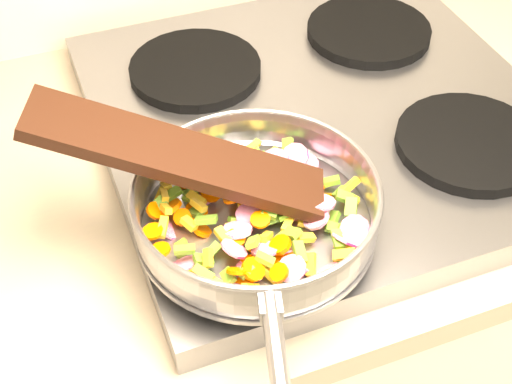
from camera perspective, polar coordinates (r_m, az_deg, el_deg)
name	(u,v)px	position (r m, az deg, el deg)	size (l,w,h in m)	color
cooktop	(323,120)	(1.00, 5.39, 5.78)	(0.60, 0.60, 0.04)	#939399
grate_fl	(267,199)	(0.84, 0.87, -0.53)	(0.19, 0.19, 0.02)	black
grate_fr	(470,143)	(0.95, 16.73, 3.80)	(0.19, 0.19, 0.02)	black
grate_bl	(195,69)	(1.04, -4.88, 9.78)	(0.19, 0.19, 0.02)	black
grate_br	(369,31)	(1.14, 9.01, 12.62)	(0.19, 0.19, 0.02)	black
saute_pan	(256,207)	(0.77, 0.02, -1.21)	(0.31, 0.47, 0.06)	#9E9EA5
vegetable_heap	(253,214)	(0.79, -0.21, -1.81)	(0.26, 0.25, 0.05)	#FF6500
wooden_spatula	(179,156)	(0.77, -6.16, 2.91)	(0.33, 0.07, 0.02)	black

